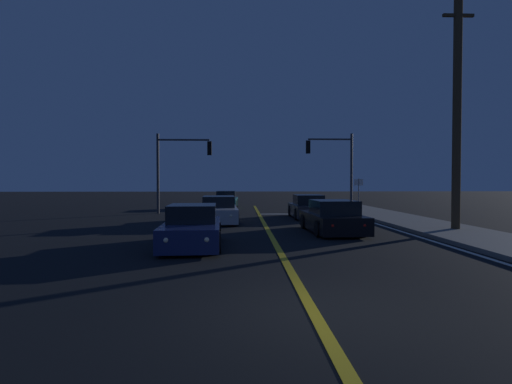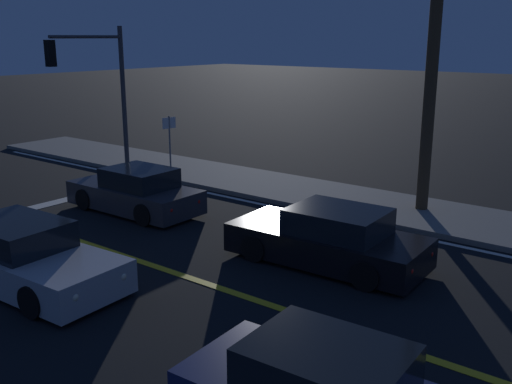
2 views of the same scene
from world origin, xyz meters
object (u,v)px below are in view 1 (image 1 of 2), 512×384
Objects in this scene: car_side_waiting_silver at (219,211)px; utility_pole_right at (457,104)px; traffic_signal_near_right at (335,160)px; traffic_signal_far_left at (178,160)px; car_distant_tail_black at (332,218)px; car_parked_curb_navy at (192,228)px; street_sign_corner at (359,190)px; car_far_approaching_teal at (226,200)px; car_mid_block_charcoal at (308,208)px.

utility_pole_right is (10.03, -4.61, 4.69)m from car_side_waiting_silver.
traffic_signal_near_right reaches higher than traffic_signal_far_left.
traffic_signal_near_right is 0.53× the size of utility_pole_right.
car_distant_tail_black is 1.05× the size of car_parked_curb_navy.
street_sign_corner reaches higher than car_distant_tail_black.
utility_pole_right reaches higher than street_sign_corner.
car_side_waiting_silver is 11.98m from car_far_approaching_teal.
car_far_approaching_teal is at bearing -31.09° from traffic_signal_near_right.
traffic_signal_near_right is (7.79, -4.70, 3.04)m from car_far_approaching_teal.
car_distant_tail_black is 9.77m from street_sign_corner.
car_distant_tail_black is 6.31m from car_parked_curb_navy.
street_sign_corner is at bearing 31.36° from car_mid_block_charcoal.
car_side_waiting_silver is 1.08× the size of car_parked_curb_navy.
car_far_approaching_teal is at bearing 139.15° from street_sign_corner.
traffic_signal_far_left is (-2.54, 13.73, 2.91)m from car_parked_curb_navy.
car_far_approaching_teal is 0.46× the size of utility_pole_right.
street_sign_corner is at bearing 65.10° from car_distant_tail_black.
car_distant_tail_black is 12.49m from traffic_signal_near_right.
car_distant_tail_black is (4.96, -16.48, 0.00)m from car_far_approaching_teal.
car_distant_tail_black is at bearing -52.78° from traffic_signal_far_left.
car_distant_tail_black is at bearing -91.25° from car_mid_block_charcoal.
utility_pole_right is 4.46× the size of street_sign_corner.
car_distant_tail_black is 1.08× the size of car_mid_block_charcoal.
car_mid_block_charcoal is at bearing -121.19° from car_parked_curb_navy.
utility_pole_right is at bearing 152.45° from car_side_waiting_silver.
traffic_signal_near_right is 2.37× the size of street_sign_corner.
utility_pole_right is 9.92m from street_sign_corner.
car_distant_tail_black and car_mid_block_charcoal have the same top height.
car_far_approaching_teal is 17.21m from car_distant_tail_black.
car_parked_curb_navy is 1.92× the size of street_sign_corner.
street_sign_corner is at bearing 107.51° from traffic_signal_near_right.
traffic_signal_far_left is (-10.71, -1.40, -0.12)m from traffic_signal_near_right.
car_side_waiting_silver is 1.01× the size of car_far_approaching_teal.
car_parked_curb_navy is 0.81× the size of traffic_signal_near_right.
traffic_signal_far_left reaches higher than car_far_approaching_teal.
car_side_waiting_silver and car_far_approaching_teal have the same top height.
street_sign_corner is at bearing 141.12° from car_far_approaching_teal.
utility_pole_right is at bearing -165.66° from car_parked_curb_navy.
car_mid_block_charcoal is 1.86× the size of street_sign_corner.
traffic_signal_far_left reaches higher than car_distant_tail_black.
car_parked_curb_navy is 14.26m from traffic_signal_far_left.
car_distant_tail_black is (4.92, -4.50, -0.00)m from car_side_waiting_silver.
car_distant_tail_black is at bearing -150.79° from car_parked_curb_navy.
car_side_waiting_silver is at bearing -156.55° from car_mid_block_charcoal.
car_far_approaching_teal is at bearing -93.97° from car_parked_curb_navy.
car_parked_curb_navy is 0.43× the size of utility_pole_right.
car_side_waiting_silver is 1.12× the size of car_mid_block_charcoal.
car_distant_tail_black is 2.01× the size of street_sign_corner.
car_far_approaching_teal is 2.06× the size of street_sign_corner.
car_far_approaching_teal and car_distant_tail_black have the same top height.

